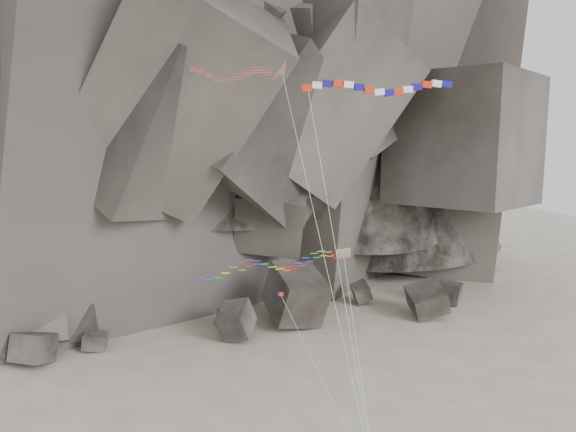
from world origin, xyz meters
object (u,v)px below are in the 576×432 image
object	(u,v)px
parafoil_kite	(267,264)
banner_kite	(378,89)
delta_kite	(233,74)
pennant_kite	(299,332)

from	to	relation	value
parafoil_kite	banner_kite	bearing A→B (deg)	-17.21
parafoil_kite	delta_kite	bearing A→B (deg)	149.34
banner_kite	parafoil_kite	distance (m)	16.85
delta_kite	parafoil_kite	size ratio (longest dim) A/B	1.91
banner_kite	pennant_kite	world-z (taller)	banner_kite
banner_kite	delta_kite	bearing A→B (deg)	166.03
banner_kite	pennant_kite	bearing A→B (deg)	177.40
delta_kite	banner_kite	xyz separation A→B (m)	(10.24, -5.72, -1.40)
delta_kite	pennant_kite	size ratio (longest dim) A/B	2.42
delta_kite	parafoil_kite	world-z (taller)	delta_kite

